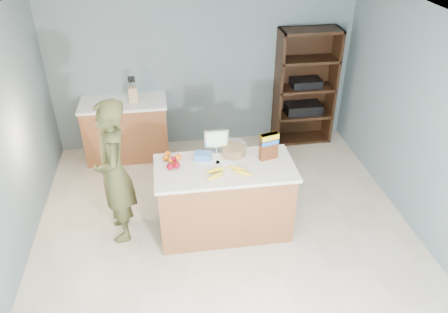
{
  "coord_description": "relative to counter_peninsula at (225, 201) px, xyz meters",
  "views": [
    {
      "loc": [
        -0.6,
        -3.69,
        3.56
      ],
      "look_at": [
        0.0,
        0.35,
        1.0
      ],
      "focal_mm": 35.0,
      "sensor_mm": 36.0,
      "label": 1
    }
  ],
  "objects": [
    {
      "name": "cereal_box",
      "position": [
        0.51,
        0.1,
        0.67
      ],
      "size": [
        0.22,
        0.13,
        0.32
      ],
      "color": "#592B14",
      "rests_on": "counter_peninsula"
    },
    {
      "name": "shelving_unit",
      "position": [
        1.55,
        2.05,
        0.45
      ],
      "size": [
        0.9,
        0.4,
        1.8
      ],
      "color": "black",
      "rests_on": "ground"
    },
    {
      "name": "salad_bowl",
      "position": [
        0.14,
        0.25,
        0.54
      ],
      "size": [
        0.3,
        0.3,
        0.13
      ],
      "color": "#267219",
      "rests_on": "counter_peninsula"
    },
    {
      "name": "walls",
      "position": [
        0.0,
        -0.3,
        1.24
      ],
      "size": [
        4.52,
        5.02,
        2.51
      ],
      "color": "slate",
      "rests_on": "ground"
    },
    {
      "name": "blue_carton",
      "position": [
        -0.22,
        0.19,
        0.52
      ],
      "size": [
        0.21,
        0.17,
        0.08
      ],
      "primitive_type": "cube",
      "rotation": [
        0.0,
        0.0,
        -0.28
      ],
      "color": "blue",
      "rests_on": "counter_peninsula"
    },
    {
      "name": "person",
      "position": [
        -1.21,
        0.12,
        0.44
      ],
      "size": [
        0.5,
        0.68,
        1.72
      ],
      "primitive_type": "imported",
      "rotation": [
        0.0,
        0.0,
        -1.42
      ],
      "color": "#424523",
      "rests_on": "ground"
    },
    {
      "name": "bananas",
      "position": [
        0.01,
        -0.15,
        0.51
      ],
      "size": [
        0.51,
        0.26,
        0.05
      ],
      "color": "yellow",
      "rests_on": "counter_peninsula"
    },
    {
      "name": "envelopes",
      "position": [
        -0.07,
        0.08,
        0.49
      ],
      "size": [
        0.42,
        0.19,
        0.0
      ],
      "color": "white",
      "rests_on": "counter_peninsula"
    },
    {
      "name": "apples",
      "position": [
        -0.56,
        0.08,
        0.52
      ],
      "size": [
        0.15,
        0.21,
        0.08
      ],
      "color": "maroon",
      "rests_on": "counter_peninsula"
    },
    {
      "name": "knife_block",
      "position": [
        -1.04,
        1.87,
        0.6
      ],
      "size": [
        0.12,
        0.1,
        0.31
      ],
      "color": "tan",
      "rests_on": "back_cabinet"
    },
    {
      "name": "oranges",
      "position": [
        -0.57,
        0.21,
        0.52
      ],
      "size": [
        0.22,
        0.21,
        0.07
      ],
      "color": "orange",
      "rests_on": "counter_peninsula"
    },
    {
      "name": "counter_peninsula",
      "position": [
        0.0,
        0.0,
        0.0
      ],
      "size": [
        1.56,
        0.76,
        0.9
      ],
      "color": "brown",
      "rests_on": "ground"
    },
    {
      "name": "tv",
      "position": [
        -0.05,
        0.33,
        0.64
      ],
      "size": [
        0.28,
        0.12,
        0.28
      ],
      "color": "silver",
      "rests_on": "counter_peninsula"
    },
    {
      "name": "back_cabinet",
      "position": [
        -1.2,
        1.9,
        0.04
      ],
      "size": [
        1.24,
        0.62,
        0.9
      ],
      "color": "brown",
      "rests_on": "ground"
    },
    {
      "name": "floor",
      "position": [
        0.0,
        -0.3,
        -0.42
      ],
      "size": [
        4.5,
        5.0,
        0.02
      ],
      "primitive_type": "cube",
      "color": "beige",
      "rests_on": "ground"
    }
  ]
}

